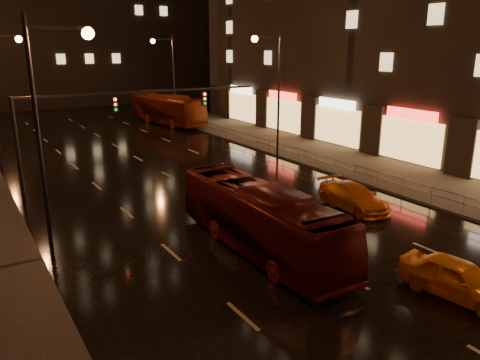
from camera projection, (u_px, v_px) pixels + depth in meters
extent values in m
plane|color=black|center=(179.00, 182.00, 31.45)|extent=(140.00, 140.00, 0.00)
cube|color=#38332D|center=(377.00, 170.00, 34.17)|extent=(7.00, 70.00, 0.15)
cylinder|color=black|center=(18.00, 154.00, 25.73)|extent=(0.22, 0.22, 6.20)
cube|color=black|center=(146.00, 92.00, 28.75)|extent=(15.20, 0.14, 0.14)
cube|color=black|center=(115.00, 104.00, 27.92)|extent=(0.32, 0.18, 0.95)
cube|color=black|center=(204.00, 99.00, 30.95)|extent=(0.32, 0.18, 0.95)
sphere|color=#FF1E19|center=(115.00, 99.00, 27.74)|extent=(0.18, 0.18, 0.18)
cylinder|color=#99999E|center=(173.00, 117.00, 56.04)|extent=(0.04, 0.04, 1.00)
cube|color=#99999E|center=(316.00, 154.00, 34.67)|extent=(0.05, 56.00, 0.05)
cube|color=#99999E|center=(316.00, 159.00, 34.78)|extent=(0.05, 56.00, 0.05)
imported|color=#58100C|center=(260.00, 218.00, 20.59)|extent=(2.76, 10.78, 2.99)
imported|color=maroon|center=(167.00, 109.00, 54.19)|extent=(4.51, 12.50, 3.40)
imported|color=orange|center=(458.00, 279.00, 16.90)|extent=(2.26, 4.41, 1.44)
imported|color=orange|center=(353.00, 197.00, 26.16)|extent=(2.26, 4.88, 1.38)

